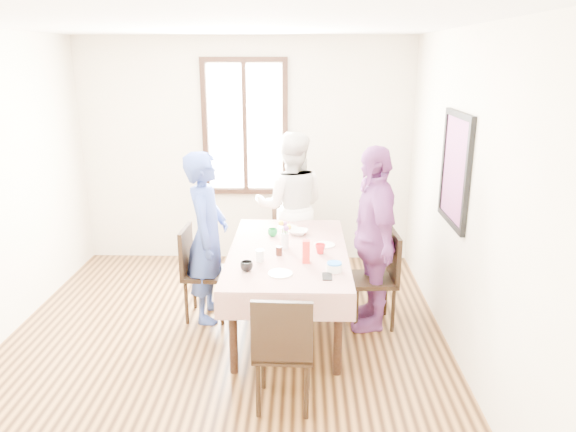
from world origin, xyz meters
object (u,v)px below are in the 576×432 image
object	(u,v)px
dining_table	(288,288)
person_right	(372,238)
chair_right	(373,279)
chair_far	(291,239)
person_far	(291,207)
person_left	(207,237)
chair_left	(207,273)
chair_near	(284,348)

from	to	relation	value
dining_table	person_right	distance (m)	0.91
chair_right	chair_far	distance (m)	1.40
dining_table	person_far	distance (m)	1.27
chair_far	person_right	size ratio (longest dim) A/B	0.53
dining_table	person_left	xyz separation A→B (m)	(-0.77, 0.16, 0.45)
chair_far	dining_table	bearing A→B (deg)	85.80
chair_right	person_right	size ratio (longest dim) A/B	0.53
dining_table	person_left	bearing A→B (deg)	167.97
chair_left	person_far	xyz separation A→B (m)	(0.79, 1.02, 0.39)
chair_far	chair_near	xyz separation A→B (m)	(0.00, -2.41, 0.00)
dining_table	chair_near	distance (m)	1.21
chair_right	person_right	xyz separation A→B (m)	(-0.02, 0.00, 0.41)
person_far	person_right	bearing A→B (deg)	124.42
chair_right	person_left	size ratio (longest dim) A/B	0.55
dining_table	person_right	bearing A→B (deg)	4.06
chair_left	chair_near	world-z (taller)	same
chair_near	person_left	world-z (taller)	person_left
chair_far	person_right	bearing A→B (deg)	119.63
chair_right	chair_far	world-z (taller)	same
person_far	person_right	xyz separation A→B (m)	(0.77, -1.13, 0.02)
chair_left	chair_near	bearing A→B (deg)	31.94
chair_far	person_far	xyz separation A→B (m)	(0.00, -0.02, 0.39)
chair_right	person_right	world-z (taller)	person_right
chair_near	chair_right	bearing A→B (deg)	59.79
chair_left	person_left	size ratio (longest dim) A/B	0.55
dining_table	chair_right	world-z (taller)	chair_right
chair_right	chair_near	world-z (taller)	same
person_far	person_right	distance (m)	1.37
chair_far	chair_right	bearing A→B (deg)	120.35
dining_table	chair_right	bearing A→B (deg)	3.96
chair_far	person_left	distance (m)	1.35
chair_far	person_left	world-z (taller)	person_left
chair_right	chair_near	distance (m)	1.49
chair_far	person_right	distance (m)	1.45
person_far	person_right	world-z (taller)	person_right
chair_near	person_far	size ratio (longest dim) A/B	0.54
chair_right	person_far	distance (m)	1.43
chair_right	dining_table	bearing A→B (deg)	90.87
chair_far	person_far	bearing A→B (deg)	85.80
chair_near	person_left	bearing A→B (deg)	121.32
dining_table	chair_left	distance (m)	0.81
dining_table	chair_near	size ratio (longest dim) A/B	1.93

